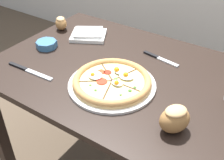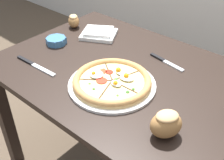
{
  "view_description": "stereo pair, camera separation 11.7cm",
  "coord_description": "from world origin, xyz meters",
  "px_view_note": "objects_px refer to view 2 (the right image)",
  "views": [
    {
      "loc": [
        0.58,
        -0.92,
        1.44
      ],
      "look_at": [
        0.06,
        -0.13,
        0.75
      ],
      "focal_mm": 45.0,
      "sensor_mm": 36.0,
      "label": 1
    },
    {
      "loc": [
        0.68,
        -0.85,
        1.44
      ],
      "look_at": [
        0.06,
        -0.13,
        0.75
      ],
      "focal_mm": 45.0,
      "sensor_mm": 36.0,
      "label": 2
    }
  ],
  "objects_px": {
    "napkin_folded": "(99,33)",
    "knife_main": "(35,65)",
    "bread_piece_mid": "(74,21)",
    "ramekin_bowl": "(56,41)",
    "dining_table": "(120,87)",
    "bread_piece_near": "(166,124)",
    "knife_spare": "(166,62)",
    "pizza": "(112,82)"
  },
  "relations": [
    {
      "from": "napkin_folded",
      "to": "bread_piece_mid",
      "type": "relative_size",
      "value": 2.25
    },
    {
      "from": "ramekin_bowl",
      "to": "napkin_folded",
      "type": "xyz_separation_m",
      "value": [
        0.11,
        0.21,
        -0.0
      ]
    },
    {
      "from": "ramekin_bowl",
      "to": "pizza",
      "type": "bearing_deg",
      "value": -10.82
    },
    {
      "from": "dining_table",
      "to": "napkin_folded",
      "type": "height_order",
      "value": "napkin_folded"
    },
    {
      "from": "ramekin_bowl",
      "to": "napkin_folded",
      "type": "distance_m",
      "value": 0.24
    },
    {
      "from": "ramekin_bowl",
      "to": "knife_main",
      "type": "bearing_deg",
      "value": -65.72
    },
    {
      "from": "bread_piece_near",
      "to": "knife_spare",
      "type": "xyz_separation_m",
      "value": [
        -0.24,
        0.4,
        -0.05
      ]
    },
    {
      "from": "pizza",
      "to": "dining_table",
      "type": "bearing_deg",
      "value": 113.33
    },
    {
      "from": "dining_table",
      "to": "knife_spare",
      "type": "xyz_separation_m",
      "value": [
        0.13,
        0.18,
        0.11
      ]
    },
    {
      "from": "napkin_folded",
      "to": "knife_main",
      "type": "distance_m",
      "value": 0.42
    },
    {
      "from": "dining_table",
      "to": "napkin_folded",
      "type": "distance_m",
      "value": 0.37
    },
    {
      "from": "knife_spare",
      "to": "bread_piece_near",
      "type": "bearing_deg",
      "value": -49.78
    },
    {
      "from": "bread_piece_mid",
      "to": "knife_main",
      "type": "xyz_separation_m",
      "value": [
        0.18,
        -0.41,
        -0.04
      ]
    },
    {
      "from": "dining_table",
      "to": "ramekin_bowl",
      "type": "distance_m",
      "value": 0.43
    },
    {
      "from": "napkin_folded",
      "to": "bread_piece_mid",
      "type": "distance_m",
      "value": 0.19
    },
    {
      "from": "napkin_folded",
      "to": "dining_table",
      "type": "bearing_deg",
      "value": -30.2
    },
    {
      "from": "ramekin_bowl",
      "to": "knife_main",
      "type": "relative_size",
      "value": 0.42
    },
    {
      "from": "napkin_folded",
      "to": "bread_piece_near",
      "type": "distance_m",
      "value": 0.79
    },
    {
      "from": "ramekin_bowl",
      "to": "bread_piece_near",
      "type": "relative_size",
      "value": 0.79
    },
    {
      "from": "bread_piece_near",
      "to": "knife_spare",
      "type": "relative_size",
      "value": 0.7
    },
    {
      "from": "bread_piece_near",
      "to": "ramekin_bowl",
      "type": "bearing_deg",
      "value": 166.78
    },
    {
      "from": "bread_piece_mid",
      "to": "knife_spare",
      "type": "distance_m",
      "value": 0.63
    },
    {
      "from": "napkin_folded",
      "to": "knife_main",
      "type": "xyz_separation_m",
      "value": [
        -0.02,
        -0.42,
        -0.01
      ]
    },
    {
      "from": "pizza",
      "to": "knife_spare",
      "type": "relative_size",
      "value": 1.88
    },
    {
      "from": "pizza",
      "to": "ramekin_bowl",
      "type": "height_order",
      "value": "pizza"
    },
    {
      "from": "knife_spare",
      "to": "pizza",
      "type": "bearing_deg",
      "value": -94.76
    },
    {
      "from": "pizza",
      "to": "knife_main",
      "type": "distance_m",
      "value": 0.39
    },
    {
      "from": "dining_table",
      "to": "ramekin_bowl",
      "type": "xyz_separation_m",
      "value": [
        -0.41,
        -0.04,
        0.13
      ]
    },
    {
      "from": "ramekin_bowl",
      "to": "knife_spare",
      "type": "bearing_deg",
      "value": 21.95
    },
    {
      "from": "napkin_folded",
      "to": "knife_spare",
      "type": "relative_size",
      "value": 1.2
    },
    {
      "from": "dining_table",
      "to": "bread_piece_near",
      "type": "xyz_separation_m",
      "value": [
        0.37,
        -0.22,
        0.16
      ]
    },
    {
      "from": "pizza",
      "to": "napkin_folded",
      "type": "bearing_deg",
      "value": 139.71
    },
    {
      "from": "knife_spare",
      "to": "dining_table",
      "type": "bearing_deg",
      "value": -116.72
    },
    {
      "from": "pizza",
      "to": "knife_spare",
      "type": "xyz_separation_m",
      "value": [
        0.08,
        0.31,
        -0.02
      ]
    },
    {
      "from": "ramekin_bowl",
      "to": "knife_main",
      "type": "height_order",
      "value": "ramekin_bowl"
    },
    {
      "from": "ramekin_bowl",
      "to": "knife_main",
      "type": "xyz_separation_m",
      "value": [
        0.09,
        -0.21,
        -0.01
      ]
    },
    {
      "from": "bread_piece_near",
      "to": "dining_table",
      "type": "bearing_deg",
      "value": 149.29
    },
    {
      "from": "dining_table",
      "to": "bread_piece_near",
      "type": "relative_size",
      "value": 8.24
    },
    {
      "from": "pizza",
      "to": "bread_piece_near",
      "type": "relative_size",
      "value": 2.68
    },
    {
      "from": "dining_table",
      "to": "ramekin_bowl",
      "type": "height_order",
      "value": "ramekin_bowl"
    },
    {
      "from": "napkin_folded",
      "to": "knife_main",
      "type": "relative_size",
      "value": 0.91
    },
    {
      "from": "pizza",
      "to": "knife_spare",
      "type": "height_order",
      "value": "pizza"
    }
  ]
}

